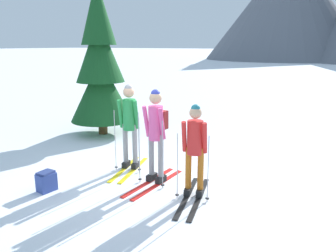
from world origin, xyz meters
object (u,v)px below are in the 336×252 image
(pine_tree_near, at_px, (100,66))
(backpack_on_snow_front, at_px, (46,181))
(skier_in_pink, at_px, (156,130))
(skier_in_green, at_px, (129,122))
(skier_in_red, at_px, (195,146))

(pine_tree_near, distance_m, backpack_on_snow_front, 4.53)
(skier_in_pink, relative_size, pine_tree_near, 0.41)
(skier_in_green, distance_m, pine_tree_near, 3.33)
(pine_tree_near, bearing_deg, skier_in_pink, -35.24)
(skier_in_green, bearing_deg, skier_in_pink, -21.98)
(skier_in_red, bearing_deg, skier_in_pink, 168.02)
(skier_in_pink, xyz_separation_m, backpack_on_snow_front, (-1.57, -1.36, -0.87))
(skier_in_green, xyz_separation_m, pine_tree_near, (-2.46, 2.01, 1.01))
(skier_in_green, bearing_deg, pine_tree_near, 140.79)
(backpack_on_snow_front, bearing_deg, skier_in_pink, 40.92)
(skier_in_red, height_order, pine_tree_near, pine_tree_near)
(skier_in_green, xyz_separation_m, skier_in_red, (1.80, -0.55, -0.11))
(skier_in_pink, relative_size, skier_in_red, 1.06)
(pine_tree_near, bearing_deg, backpack_on_snow_front, -64.55)
(skier_in_red, bearing_deg, backpack_on_snow_front, -154.80)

